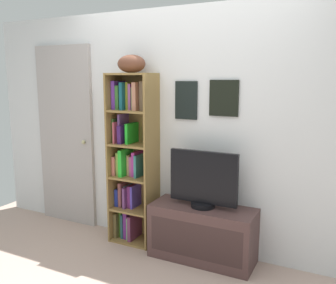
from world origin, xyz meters
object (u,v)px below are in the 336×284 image
Objects in this scene: football at (131,64)px; television at (203,180)px; door at (66,136)px; tv_stand at (202,233)px; bookshelf at (131,158)px.

football is 0.45× the size of television.
tv_stand is at bearing -5.54° from door.
football is at bearing -7.18° from door.
television is (0.00, 0.00, 0.50)m from tv_stand.
football is at bearing 176.55° from tv_stand.
door is at bearing 174.46° from tv_stand.
television is at bearing -3.37° from football.
football is at bearing 176.63° from television.
television is at bearing -5.50° from door.
door reaches higher than bookshelf.
tv_stand is 0.48× the size of door.
door is (-0.94, 0.09, 0.14)m from bookshelf.
football is at bearing -38.68° from bookshelf.
bookshelf is 1.78× the size of tv_stand.
door reaches higher than tv_stand.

